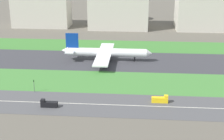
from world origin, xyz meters
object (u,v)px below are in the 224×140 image
fuel_tank_centre (135,13)px  truck_1 (160,100)px  truck_0 (49,104)px  office_tower (205,4)px  terminal_building (42,6)px  fuel_tank_west (114,13)px  airliner (105,52)px  traffic_light (34,85)px  hangar_building (119,9)px

fuel_tank_centre → truck_1: bearing=-85.7°
truck_0 → office_tower: (109.92, 192.00, 23.23)m
terminal_building → fuel_tank_west: bearing=32.1°
airliner → traffic_light: bearing=-119.0°
traffic_light → office_tower: (122.82, 174.01, 20.61)m
truck_1 → office_tower: bearing=73.5°
truck_0 → office_tower: 222.46m
office_tower → fuel_tank_centre: bearing=147.6°
terminal_building → fuel_tank_centre: size_ratio=2.79×
traffic_light → fuel_tank_centre: (51.83, 219.01, 3.05)m
truck_0 → fuel_tank_west: size_ratio=0.51×
airliner → truck_0: size_ratio=7.74×
fuel_tank_centre → traffic_light: bearing=-103.3°
hangar_building → office_tower: bearing=0.0°
terminal_building → hangar_building: bearing=0.0°
airliner → hangar_building: bearing=88.5°
truck_1 → fuel_tank_west: size_ratio=0.51×
airliner → terminal_building: terminal_building is taller
terminal_building → fuel_tank_centre: bearing=25.1°
hangar_building → office_tower: (86.55, 0.00, 5.56)m
office_tower → hangar_building: bearing=180.0°
truck_1 → hangar_building: size_ratio=0.14×
fuel_tank_west → fuel_tank_centre: bearing=0.0°
office_tower → fuel_tank_west: size_ratio=3.45×
truck_0 → fuel_tank_west: (14.55, 237.00, 5.26)m
fuel_tank_west → truck_0: bearing=-93.5°
airliner → office_tower: size_ratio=1.14×
truck_1 → hangar_building: hangar_building is taller
airliner → office_tower: (89.53, 114.00, 18.67)m
fuel_tank_centre → truck_0: bearing=-99.3°
fuel_tank_west → fuel_tank_centre: 24.39m
office_tower → fuel_tank_centre: office_tower is taller
truck_1 → terminal_building: (-113.30, 182.00, 19.72)m
truck_0 → terminal_building: (-57.21, 192.00, 19.72)m
truck_1 → office_tower: (53.83, 182.00, 23.23)m
traffic_light → fuel_tank_centre: 225.07m
airliner → fuel_tank_west: airliner is taller
truck_0 → hangar_building: 194.22m
truck_0 → hangar_building: hangar_building is taller
traffic_light → office_tower: size_ratio=0.13×
truck_1 → airliner: bearing=117.7°
truck_1 → hangar_building: 185.76m
truck_1 → traffic_light: size_ratio=1.17×
truck_0 → hangar_building: size_ratio=0.14×
hangar_building → office_tower: size_ratio=1.05×
truck_0 → terminal_building: 201.31m
traffic_light → terminal_building: size_ratio=0.12×
airliner → truck_1: (35.70, -68.00, -4.56)m
airliner → fuel_tank_centre: 160.08m
airliner → traffic_light: airliner is taller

